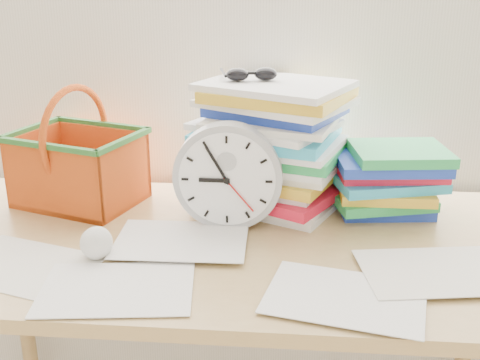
# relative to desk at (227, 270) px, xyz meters

# --- Properties ---
(desk) EXTENTS (1.40, 0.70, 0.75)m
(desk) POSITION_rel_desk_xyz_m (0.00, 0.00, 0.00)
(desk) COLOR tan
(desk) RESTS_ON ground
(paper_stack) EXTENTS (0.44, 0.40, 0.31)m
(paper_stack) POSITION_rel_desk_xyz_m (0.09, 0.22, 0.23)
(paper_stack) COLOR white
(paper_stack) RESTS_ON desk
(clock) EXTENTS (0.25, 0.05, 0.25)m
(clock) POSITION_rel_desk_xyz_m (-0.00, 0.07, 0.20)
(clock) COLOR #A8AAAD
(clock) RESTS_ON desk
(sunglasses) EXTENTS (0.16, 0.15, 0.03)m
(sunglasses) POSITION_rel_desk_xyz_m (0.04, 0.23, 0.40)
(sunglasses) COLOR black
(sunglasses) RESTS_ON paper_stack
(book_stack) EXTENTS (0.31, 0.25, 0.17)m
(book_stack) POSITION_rel_desk_xyz_m (0.38, 0.19, 0.16)
(book_stack) COLOR white
(book_stack) RESTS_ON desk
(basket) EXTENTS (0.35, 0.31, 0.30)m
(basket) POSITION_rel_desk_xyz_m (-0.40, 0.19, 0.22)
(basket) COLOR #EA5C16
(basket) RESTS_ON desk
(crumpled_ball) EXTENTS (0.07, 0.07, 0.07)m
(crumpled_ball) POSITION_rel_desk_xyz_m (-0.26, -0.11, 0.11)
(crumpled_ball) COLOR white
(crumpled_ball) RESTS_ON desk
(scattered_papers) EXTENTS (1.26, 0.42, 0.02)m
(scattered_papers) POSITION_rel_desk_xyz_m (0.00, 0.00, 0.08)
(scattered_papers) COLOR white
(scattered_papers) RESTS_ON desk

